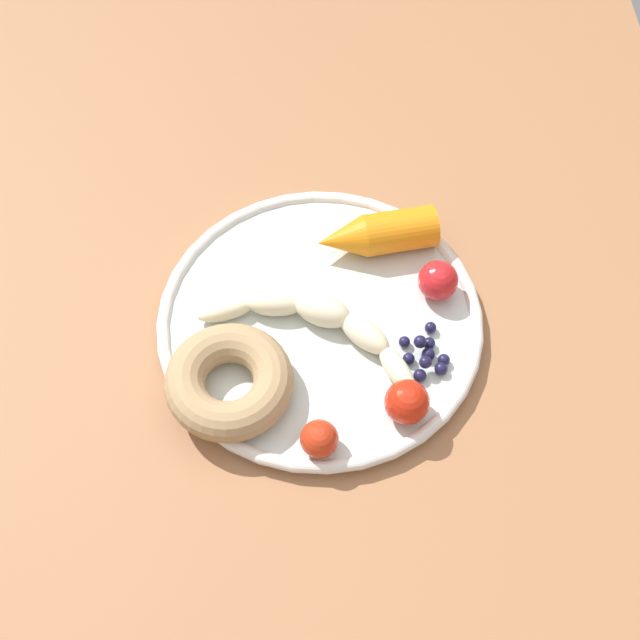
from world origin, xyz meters
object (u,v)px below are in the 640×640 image
at_px(plate, 320,322).
at_px(tomato_far, 319,439).
at_px(tomato_mid, 438,280).
at_px(banana, 318,321).
at_px(dining_table, 285,345).
at_px(donut, 229,382).
at_px(tomato_near, 407,402).
at_px(carrot_orange, 376,234).
at_px(blueberry_pile, 426,354).

height_order(plate, tomato_far, tomato_far).
bearing_deg(tomato_mid, banana, -72.58).
xyz_separation_m(dining_table, donut, (0.11, -0.05, 0.13)).
height_order(tomato_near, tomato_far, tomato_near).
height_order(carrot_orange, blueberry_pile, carrot_orange).
relative_size(dining_table, blueberry_pile, 16.15).
height_order(donut, tomato_far, donut).
distance_m(blueberry_pile, tomato_far, 0.13).
xyz_separation_m(banana, carrot_orange, (-0.09, 0.06, 0.01)).
bearing_deg(blueberry_pile, donut, -81.68).
relative_size(dining_table, banana, 4.81).
xyz_separation_m(carrot_orange, tomato_mid, (0.05, 0.05, -0.00)).
relative_size(carrot_orange, blueberry_pile, 1.99).
height_order(carrot_orange, tomato_near, carrot_orange).
bearing_deg(tomato_near, banana, -140.54).
bearing_deg(tomato_near, carrot_orange, -175.92).
relative_size(dining_table, plate, 3.20).
xyz_separation_m(dining_table, tomato_near, (0.14, 0.10, 0.13)).
distance_m(dining_table, carrot_orange, 0.17).
xyz_separation_m(carrot_orange, tomato_far, (0.21, -0.06, -0.00)).
bearing_deg(tomato_far, donut, -126.64).
distance_m(carrot_orange, tomato_near, 0.18).
bearing_deg(blueberry_pile, tomato_mid, 166.09).
height_order(banana, donut, donut).
xyz_separation_m(tomato_near, tomato_far, (0.03, -0.08, -0.00)).
xyz_separation_m(plate, donut, (0.07, -0.08, 0.02)).
xyz_separation_m(banana, blueberry_pile, (0.04, 0.09, -0.01)).
relative_size(tomato_near, tomato_mid, 1.04).
bearing_deg(tomato_far, banana, 178.35).
distance_m(donut, tomato_near, 0.15).
height_order(dining_table, tomato_mid, tomato_mid).
bearing_deg(dining_table, tomato_far, 10.04).
xyz_separation_m(dining_table, banana, (0.05, 0.03, 0.13)).
relative_size(plate, carrot_orange, 2.53).
xyz_separation_m(banana, tomato_far, (0.12, -0.00, 0.00)).
relative_size(banana, tomato_mid, 5.32).
distance_m(tomato_mid, tomato_far, 0.19).
bearing_deg(banana, dining_table, -146.64).
distance_m(blueberry_pile, tomato_near, 0.06).
bearing_deg(tomato_near, blueberry_pile, 156.43).
xyz_separation_m(dining_table, blueberry_pile, (0.09, 0.13, 0.12)).
xyz_separation_m(dining_table, plate, (0.04, 0.04, 0.11)).
distance_m(tomato_near, tomato_mid, 0.13).
xyz_separation_m(blueberry_pile, tomato_far, (0.08, -0.10, 0.01)).
bearing_deg(banana, plate, 163.76).
relative_size(dining_table, tomato_far, 29.43).
bearing_deg(blueberry_pile, dining_table, -123.70).
bearing_deg(carrot_orange, dining_table, -66.91).
height_order(banana, tomato_mid, tomato_mid).
xyz_separation_m(carrot_orange, donut, (0.15, -0.14, -0.00)).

